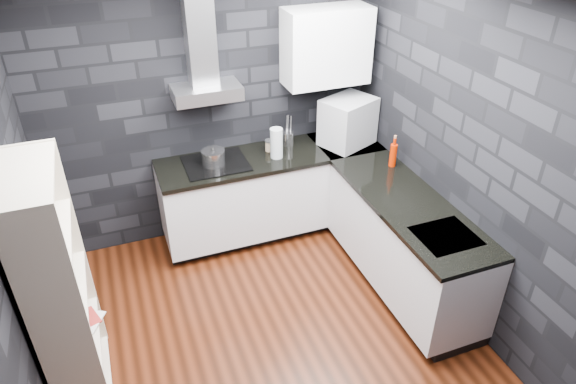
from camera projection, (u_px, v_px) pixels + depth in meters
ground at (268, 329)px, 4.26m from camera, size 3.20×3.20×0.00m
wall_back at (209, 106)px, 4.83m from camera, size 3.20×0.05×2.70m
wall_front at (381, 374)px, 2.26m from camera, size 3.20×0.05×2.70m
wall_left at (5, 242)px, 3.05m from camera, size 0.05×3.20×2.70m
wall_right at (460, 152)px, 4.03m from camera, size 0.05×3.20×2.70m
toekick_back at (271, 223)px, 5.44m from camera, size 2.18×0.50×0.10m
toekick_right at (402, 278)px, 4.72m from camera, size 0.50×1.78×0.10m
counter_back_cab at (272, 191)px, 5.18m from camera, size 2.20×0.60×0.76m
counter_right_cab at (404, 242)px, 4.47m from camera, size 0.60×1.80×0.76m
counter_back_top at (272, 156)px, 4.96m from camera, size 2.20×0.62×0.04m
counter_right_top at (409, 204)px, 4.26m from camera, size 0.62×1.80×0.04m
counter_corner_top at (346, 143)px, 5.21m from camera, size 0.62×0.62×0.04m
hood_body at (207, 92)px, 4.55m from camera, size 0.60×0.34×0.12m
hood_chimney at (200, 32)px, 4.33m from camera, size 0.24×0.20×0.90m
upper_cabinet at (326, 46)px, 4.73m from camera, size 0.80×0.35×0.70m
cooktop at (216, 163)px, 4.79m from camera, size 0.58×0.50×0.01m
sink_rim at (446, 236)px, 3.86m from camera, size 0.44×0.40×0.01m
pot at (213, 158)px, 4.74m from camera, size 0.27×0.27×0.12m
glass_vase at (276, 143)px, 4.84m from camera, size 0.14×0.14×0.29m
storage_jar at (269, 146)px, 5.00m from camera, size 0.10×0.10×0.10m
utensil_crock at (288, 139)px, 5.09m from camera, size 0.14×0.14×0.14m
appliance_garage at (348, 123)px, 5.04m from camera, size 0.60×0.54×0.49m
red_bottle at (393, 155)px, 4.71m from camera, size 0.07×0.07×0.22m
bookshelf at (60, 292)px, 3.34m from camera, size 0.47×0.84×1.80m
fruit_bowl at (58, 295)px, 3.27m from camera, size 0.30×0.30×0.06m
book_red at (74, 315)px, 3.61m from camera, size 0.15×0.07×0.20m
book_second at (71, 311)px, 3.62m from camera, size 0.17×0.10×0.25m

